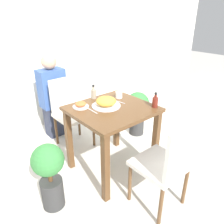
{
  "coord_description": "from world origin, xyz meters",
  "views": [
    {
      "loc": [
        -1.33,
        -1.56,
        1.68
      ],
      "look_at": [
        0.0,
        0.0,
        0.72
      ],
      "focal_mm": 35.0,
      "sensor_mm": 36.0,
      "label": 1
    }
  ],
  "objects_px": {
    "drink_cup": "(119,95)",
    "condiment_bottle": "(94,93)",
    "side_plate": "(81,105)",
    "potted_plant_left": "(49,172)",
    "potted_plant_right": "(137,109)",
    "sauce_bottle": "(155,101)",
    "person_figure": "(53,97)",
    "chair_far": "(70,109)",
    "chair_near": "(168,162)",
    "food_plate": "(106,102)"
  },
  "relations": [
    {
      "from": "chair_far",
      "to": "potted_plant_right",
      "type": "relative_size",
      "value": 1.4
    },
    {
      "from": "side_plate",
      "to": "drink_cup",
      "type": "xyz_separation_m",
      "value": [
        0.48,
        -0.06,
        0.01
      ]
    },
    {
      "from": "sauce_bottle",
      "to": "person_figure",
      "type": "bearing_deg",
      "value": 108.25
    },
    {
      "from": "chair_far",
      "to": "person_figure",
      "type": "relative_size",
      "value": 0.77
    },
    {
      "from": "drink_cup",
      "to": "condiment_bottle",
      "type": "relative_size",
      "value": 0.46
    },
    {
      "from": "potted_plant_left",
      "to": "person_figure",
      "type": "relative_size",
      "value": 0.56
    },
    {
      "from": "chair_near",
      "to": "chair_far",
      "type": "height_order",
      "value": "same"
    },
    {
      "from": "side_plate",
      "to": "potted_plant_right",
      "type": "height_order",
      "value": "side_plate"
    },
    {
      "from": "chair_near",
      "to": "condiment_bottle",
      "type": "distance_m",
      "value": 1.11
    },
    {
      "from": "drink_cup",
      "to": "person_figure",
      "type": "distance_m",
      "value": 1.05
    },
    {
      "from": "chair_far",
      "to": "food_plate",
      "type": "xyz_separation_m",
      "value": [
        0.04,
        -0.71,
        0.31
      ]
    },
    {
      "from": "chair_far",
      "to": "condiment_bottle",
      "type": "distance_m",
      "value": 0.55
    },
    {
      "from": "sauce_bottle",
      "to": "condiment_bottle",
      "type": "relative_size",
      "value": 1.0
    },
    {
      "from": "chair_far",
      "to": "potted_plant_left",
      "type": "distance_m",
      "value": 1.09
    },
    {
      "from": "food_plate",
      "to": "side_plate",
      "type": "distance_m",
      "value": 0.26
    },
    {
      "from": "chair_far",
      "to": "food_plate",
      "type": "distance_m",
      "value": 0.77
    },
    {
      "from": "drink_cup",
      "to": "side_plate",
      "type": "bearing_deg",
      "value": 173.2
    },
    {
      "from": "side_plate",
      "to": "person_figure",
      "type": "height_order",
      "value": "person_figure"
    },
    {
      "from": "chair_near",
      "to": "person_figure",
      "type": "relative_size",
      "value": 0.77
    },
    {
      "from": "chair_far",
      "to": "side_plate",
      "type": "xyz_separation_m",
      "value": [
        -0.18,
        -0.56,
        0.29
      ]
    },
    {
      "from": "condiment_bottle",
      "to": "potted_plant_right",
      "type": "height_order",
      "value": "condiment_bottle"
    },
    {
      "from": "chair_near",
      "to": "food_plate",
      "type": "height_order",
      "value": "chair_near"
    },
    {
      "from": "food_plate",
      "to": "potted_plant_left",
      "type": "xyz_separation_m",
      "value": [
        -0.74,
        -0.12,
        -0.43
      ]
    },
    {
      "from": "potted_plant_left",
      "to": "side_plate",
      "type": "bearing_deg",
      "value": 27.01
    },
    {
      "from": "chair_near",
      "to": "person_figure",
      "type": "xyz_separation_m",
      "value": [
        -0.11,
        1.85,
        0.07
      ]
    },
    {
      "from": "chair_near",
      "to": "drink_cup",
      "type": "xyz_separation_m",
      "value": [
        0.24,
        0.89,
        0.3
      ]
    },
    {
      "from": "chair_far",
      "to": "side_plate",
      "type": "height_order",
      "value": "chair_far"
    },
    {
      "from": "side_plate",
      "to": "person_figure",
      "type": "distance_m",
      "value": 0.94
    },
    {
      "from": "drink_cup",
      "to": "person_figure",
      "type": "relative_size",
      "value": 0.06
    },
    {
      "from": "chair_far",
      "to": "person_figure",
      "type": "height_order",
      "value": "person_figure"
    },
    {
      "from": "drink_cup",
      "to": "food_plate",
      "type": "bearing_deg",
      "value": -160.41
    },
    {
      "from": "chair_far",
      "to": "person_figure",
      "type": "distance_m",
      "value": 0.36
    },
    {
      "from": "food_plate",
      "to": "sauce_bottle",
      "type": "xyz_separation_m",
      "value": [
        0.37,
        -0.34,
        0.02
      ]
    },
    {
      "from": "chair_far",
      "to": "sauce_bottle",
      "type": "distance_m",
      "value": 1.17
    },
    {
      "from": "chair_far",
      "to": "food_plate",
      "type": "bearing_deg",
      "value": -86.92
    },
    {
      "from": "side_plate",
      "to": "potted_plant_left",
      "type": "relative_size",
      "value": 0.25
    },
    {
      "from": "sauce_bottle",
      "to": "chair_far",
      "type": "bearing_deg",
      "value": 111.3
    },
    {
      "from": "food_plate",
      "to": "condiment_bottle",
      "type": "relative_size",
      "value": 1.83
    },
    {
      "from": "food_plate",
      "to": "condiment_bottle",
      "type": "bearing_deg",
      "value": 82.41
    },
    {
      "from": "side_plate",
      "to": "drink_cup",
      "type": "distance_m",
      "value": 0.48
    },
    {
      "from": "chair_near",
      "to": "potted_plant_right",
      "type": "bearing_deg",
      "value": -125.82
    },
    {
      "from": "side_plate",
      "to": "food_plate",
      "type": "bearing_deg",
      "value": -35.07
    },
    {
      "from": "chair_near",
      "to": "sauce_bottle",
      "type": "height_order",
      "value": "sauce_bottle"
    },
    {
      "from": "potted_plant_left",
      "to": "person_figure",
      "type": "height_order",
      "value": "person_figure"
    },
    {
      "from": "potted_plant_right",
      "to": "chair_far",
      "type": "bearing_deg",
      "value": 154.68
    },
    {
      "from": "sauce_bottle",
      "to": "condiment_bottle",
      "type": "height_order",
      "value": "same"
    },
    {
      "from": "sauce_bottle",
      "to": "condiment_bottle",
      "type": "xyz_separation_m",
      "value": [
        -0.33,
        0.61,
        0.0
      ]
    },
    {
      "from": "chair_far",
      "to": "potted_plant_left",
      "type": "height_order",
      "value": "chair_far"
    },
    {
      "from": "chair_near",
      "to": "food_plate",
      "type": "bearing_deg",
      "value": -88.3
    },
    {
      "from": "side_plate",
      "to": "person_figure",
      "type": "relative_size",
      "value": 0.14
    }
  ]
}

